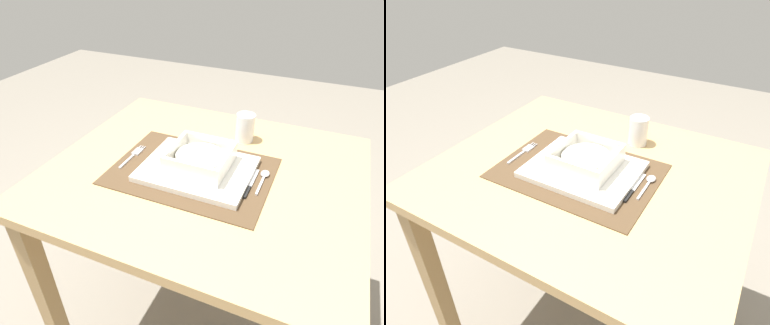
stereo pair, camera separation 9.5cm
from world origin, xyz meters
The scene contains 10 objects.
ground_plane centered at (0.00, 0.00, 0.00)m, with size 6.00×6.00×0.00m, color gray.
dining_table centered at (0.00, 0.00, 0.62)m, with size 0.87×0.76×0.73m.
placemat centered at (-0.03, -0.02, 0.73)m, with size 0.44×0.32×0.00m, color #4C3823.
serving_plate centered at (-0.01, -0.02, 0.74)m, with size 0.30×0.24×0.02m, color white.
porridge_bowl centered at (-0.01, -0.01, 0.77)m, with size 0.16×0.16×0.06m.
fork centered at (-0.22, -0.02, 0.73)m, with size 0.02×0.13×0.00m.
spoon centered at (0.17, 0.02, 0.74)m, with size 0.02×0.11×0.01m.
butter_knife centered at (0.14, -0.03, 0.73)m, with size 0.01×0.14×0.01m.
bread_knife centered at (0.12, -0.01, 0.73)m, with size 0.01×0.13×0.01m.
drinking_glass centered at (0.06, 0.21, 0.77)m, with size 0.06×0.06×0.09m.
Camera 1 is at (0.29, -0.75, 1.28)m, focal length 32.13 mm.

